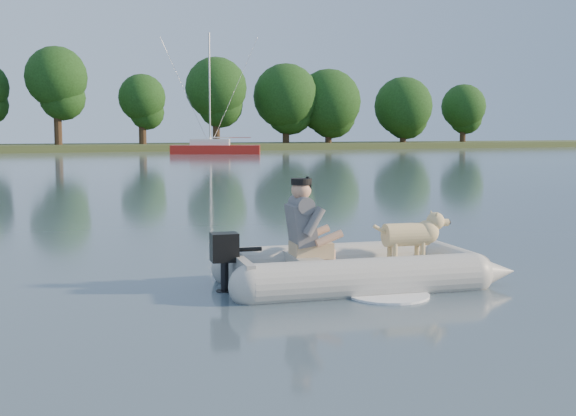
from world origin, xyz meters
name	(u,v)px	position (x,y,z in m)	size (l,w,h in m)	color
water	(310,295)	(0.00, 0.00, 0.00)	(160.00, 160.00, 0.00)	slate
shore_bank	(13,149)	(0.00, 62.00, 0.25)	(160.00, 12.00, 0.70)	#47512D
treeline	(104,93)	(7.98, 61.06, 5.26)	(92.17, 7.35, 9.27)	#332316
dinghy	(359,235)	(0.80, 0.35, 0.57)	(4.51, 3.09, 1.34)	#A2A29D
man	(303,222)	(0.14, 0.49, 0.75)	(0.70, 0.60, 1.04)	#5D5D61
dog	(406,239)	(1.43, 0.31, 0.50)	(0.90, 0.32, 0.60)	tan
outboard_motor	(224,265)	(-0.79, 0.58, 0.30)	(0.40, 0.28, 0.76)	black
sailboat	(215,149)	(14.33, 47.97, 0.42)	(7.28, 4.66, 9.64)	#A61A12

